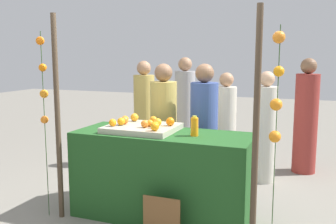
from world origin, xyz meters
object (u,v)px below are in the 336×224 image
object	(u,v)px
vendor_left	(164,134)
vendor_right	(204,137)
orange_0	(155,125)
chalkboard_sign	(162,220)
orange_1	(145,124)
stall_counter	(163,175)
juice_bottle	(195,127)

from	to	relation	value
vendor_left	vendor_right	world-z (taller)	vendor_right
orange_0	chalkboard_sign	size ratio (longest dim) A/B	0.17
orange_1	chalkboard_sign	bearing A→B (deg)	-49.26
vendor_right	orange_0	bearing A→B (deg)	-111.86
orange_1	chalkboard_sign	distance (m)	0.99
chalkboard_sign	vendor_left	size ratio (longest dim) A/B	0.27
orange_1	vendor_right	xyz separation A→B (m)	(0.42, 0.76, -0.27)
stall_counter	orange_1	size ratio (longest dim) A/B	23.35
juice_bottle	vendor_left	size ratio (longest dim) A/B	0.13
juice_bottle	vendor_right	bearing A→B (deg)	98.15
stall_counter	juice_bottle	world-z (taller)	juice_bottle
juice_bottle	orange_1	bearing A→B (deg)	-172.85
chalkboard_sign	orange_1	bearing A→B (deg)	130.74
stall_counter	orange_0	xyz separation A→B (m)	(-0.05, -0.09, 0.56)
orange_1	vendor_left	xyz separation A→B (m)	(-0.10, 0.77, -0.27)
vendor_left	orange_1	bearing A→B (deg)	-82.86
vendor_left	stall_counter	bearing A→B (deg)	-68.64
orange_1	juice_bottle	size ratio (longest dim) A/B	0.39
stall_counter	chalkboard_sign	xyz separation A→B (m)	(0.20, -0.52, -0.25)
juice_bottle	vendor_left	xyz separation A→B (m)	(-0.62, 0.70, -0.26)
orange_0	vendor_right	size ratio (longest dim) A/B	0.04
orange_0	chalkboard_sign	world-z (taller)	orange_0
stall_counter	vendor_left	world-z (taller)	vendor_left
chalkboard_sign	juice_bottle	bearing A→B (deg)	71.82
chalkboard_sign	vendor_right	size ratio (longest dim) A/B	0.27
orange_1	vendor_left	world-z (taller)	vendor_left
juice_bottle	chalkboard_sign	bearing A→B (deg)	-108.18
orange_0	juice_bottle	world-z (taller)	juice_bottle
orange_1	vendor_right	bearing A→B (deg)	60.94
orange_1	vendor_right	distance (m)	0.91
orange_0	vendor_left	world-z (taller)	vendor_left
juice_bottle	vendor_left	bearing A→B (deg)	131.52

